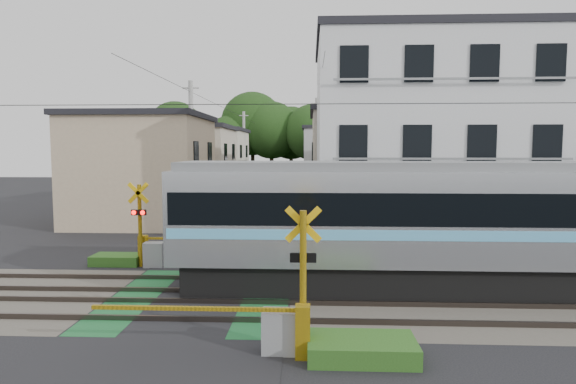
{
  "coord_description": "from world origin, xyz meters",
  "views": [
    {
      "loc": [
        3.14,
        -13.32,
        4.23
      ],
      "look_at": [
        2.29,
        5.0,
        2.63
      ],
      "focal_mm": 30.0,
      "sensor_mm": 36.0,
      "label": 1
    }
  ],
  "objects_px": {
    "crossing_signal_far": "(152,247)",
    "crossing_signal_near": "(283,320)",
    "apartment_block": "(425,141)",
    "pedestrian": "(277,184)"
  },
  "relations": [
    {
      "from": "crossing_signal_far",
      "to": "crossing_signal_near",
      "type": "bearing_deg",
      "value": -54.71
    },
    {
      "from": "crossing_signal_near",
      "to": "apartment_block",
      "type": "bearing_deg",
      "value": 65.78
    },
    {
      "from": "crossing_signal_far",
      "to": "pedestrian",
      "type": "relative_size",
      "value": 2.83
    },
    {
      "from": "apartment_block",
      "to": "pedestrian",
      "type": "relative_size",
      "value": 6.1
    },
    {
      "from": "crossing_signal_far",
      "to": "apartment_block",
      "type": "height_order",
      "value": "apartment_block"
    },
    {
      "from": "crossing_signal_near",
      "to": "pedestrian",
      "type": "bearing_deg",
      "value": 94.17
    },
    {
      "from": "pedestrian",
      "to": "crossing_signal_near",
      "type": "bearing_deg",
      "value": 107.62
    },
    {
      "from": "pedestrian",
      "to": "apartment_block",
      "type": "bearing_deg",
      "value": 122.65
    },
    {
      "from": "crossing_signal_near",
      "to": "apartment_block",
      "type": "relative_size",
      "value": 0.46
    },
    {
      "from": "apartment_block",
      "to": "pedestrian",
      "type": "bearing_deg",
      "value": 109.2
    }
  ]
}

